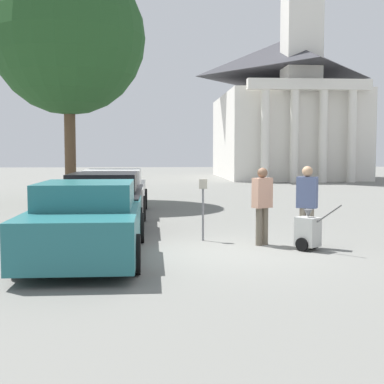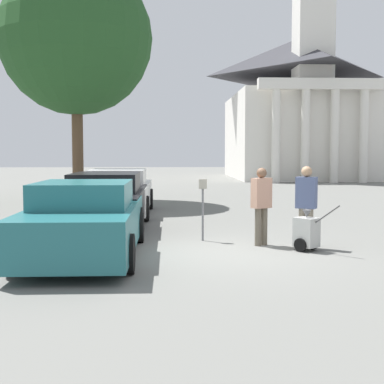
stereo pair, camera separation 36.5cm
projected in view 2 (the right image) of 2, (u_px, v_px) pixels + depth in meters
The scene contains 10 objects.
ground_plane at pixel (220, 253), 10.73m from camera, with size 120.00×120.00×0.00m, color slate.
parked_car_teal at pixel (85, 221), 10.30m from camera, with size 2.09×4.97×1.46m.
parked_car_black at pixel (107, 203), 13.80m from camera, with size 2.03×5.22×1.49m.
parked_car_white at pixel (119, 193), 17.17m from camera, with size 2.09×5.26×1.47m.
parking_meter at pixel (203, 198), 12.12m from camera, with size 0.18×0.09×1.41m.
person_worker at pixel (261, 201), 11.51m from camera, with size 0.47×0.40×1.68m.
person_supervisor at pixel (306, 201), 11.25m from camera, with size 0.47×0.40×1.72m.
equipment_cart at pixel (307, 232), 10.92m from camera, with size 0.78×0.88×1.00m.
church at pixel (297, 101), 41.02m from camera, with size 9.86×13.63×23.62m.
shade_tree at pixel (76, 39), 21.00m from camera, with size 6.01×6.01×9.49m.
Camera 2 is at (-1.03, -10.57, 2.03)m, focal length 50.00 mm.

